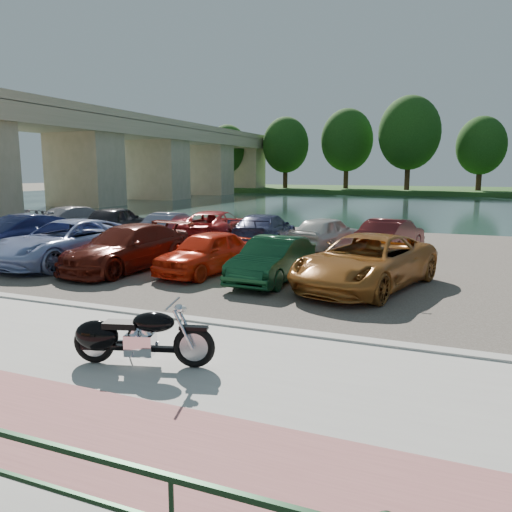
{
  "coord_description": "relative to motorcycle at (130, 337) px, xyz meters",
  "views": [
    {
      "loc": [
        3.81,
        -6.81,
        3.18
      ],
      "look_at": [
        -0.76,
        4.43,
        1.1
      ],
      "focal_mm": 35.0,
      "sensor_mm": 36.0,
      "label": 1
    }
  ],
  "objects": [
    {
      "name": "car_5",
      "position": [
        -0.1,
        6.86,
        0.11
      ],
      "size": [
        1.52,
        3.89,
        1.26
      ],
      "primitive_type": "imported",
      "rotation": [
        0.0,
        0.0,
        -0.05
      ],
      "color": "#103C20",
      "rests_on": "parking_lot"
    },
    {
      "name": "car_8",
      "position": [
        -10.19,
        12.9,
        0.24
      ],
      "size": [
        2.59,
        4.72,
        1.52
      ],
      "primitive_type": "imported",
      "rotation": [
        0.0,
        0.0,
        3.33
      ],
      "color": "black",
      "rests_on": "parking_lot"
    },
    {
      "name": "bridge",
      "position": [
        -27.08,
        41.53,
        4.96
      ],
      "size": [
        7.0,
        56.0,
        8.55
      ],
      "color": "tan",
      "rests_on": "ground"
    },
    {
      "name": "car_7",
      "position": [
        -12.73,
        13.34,
        0.19
      ],
      "size": [
        2.72,
        5.16,
        1.43
      ],
      "primitive_type": "imported",
      "rotation": [
        0.0,
        0.0,
        2.99
      ],
      "color": "gray",
      "rests_on": "parking_lot"
    },
    {
      "name": "car_2",
      "position": [
        -7.5,
        6.78,
        0.23
      ],
      "size": [
        3.12,
        5.65,
        1.5
      ],
      "primitive_type": "imported",
      "rotation": [
        0.0,
        0.0,
        -0.12
      ],
      "color": "#8D9DCD",
      "rests_on": "parking_lot"
    },
    {
      "name": "car_12",
      "position": [
        -0.15,
        13.19,
        0.16
      ],
      "size": [
        2.49,
        4.25,
        1.36
      ],
      "primitive_type": "imported",
      "rotation": [
        0.0,
        0.0,
        2.9
      ],
      "color": "#BBBBB6",
      "rests_on": "parking_lot"
    },
    {
      "name": "ground",
      "position": [
        0.92,
        0.51,
        -0.56
      ],
      "size": [
        200.0,
        200.0,
        0.0
      ],
      "primitive_type": "plane",
      "color": "#595447",
      "rests_on": "ground"
    },
    {
      "name": "promenade",
      "position": [
        0.92,
        -0.49,
        -0.51
      ],
      "size": [
        60.0,
        6.0,
        0.1
      ],
      "primitive_type": "cube",
      "color": "#ADAAA3",
      "rests_on": "ground"
    },
    {
      "name": "car_9",
      "position": [
        -7.48,
        13.43,
        0.11
      ],
      "size": [
        1.61,
        3.92,
        1.26
      ],
      "primitive_type": "imported",
      "rotation": [
        0.0,
        0.0,
        3.21
      ],
      "color": "slate",
      "rests_on": "parking_lot"
    },
    {
      "name": "car_11",
      "position": [
        -2.75,
        13.03,
        0.17
      ],
      "size": [
        2.43,
        4.93,
        1.38
      ],
      "primitive_type": "imported",
      "rotation": [
        0.0,
        0.0,
        3.25
      ],
      "color": "navy",
      "rests_on": "parking_lot"
    },
    {
      "name": "car_6",
      "position": [
        2.51,
        7.04,
        0.2
      ],
      "size": [
        3.7,
        5.64,
        1.44
      ],
      "primitive_type": "imported",
      "rotation": [
        0.0,
        0.0,
        -0.27
      ],
      "color": "#A26125",
      "rests_on": "parking_lot"
    },
    {
      "name": "far_bank",
      "position": [
        0.92,
        72.51,
        -0.26
      ],
      "size": [
        120.0,
        24.0,
        0.6
      ],
      "primitive_type": "cube",
      "color": "#234A1A",
      "rests_on": "ground"
    },
    {
      "name": "kerb",
      "position": [
        0.92,
        2.51,
        -0.49
      ],
      "size": [
        60.0,
        0.3,
        0.14
      ],
      "primitive_type": "cube",
      "color": "#ADAAA3",
      "rests_on": "ground"
    },
    {
      "name": "car_1",
      "position": [
        -10.04,
        7.1,
        0.25
      ],
      "size": [
        2.61,
        4.91,
        1.54
      ],
      "primitive_type": "imported",
      "rotation": [
        0.0,
        0.0,
        -0.22
      ],
      "color": "#12183A",
      "rests_on": "parking_lot"
    },
    {
      "name": "car_10",
      "position": [
        -5.24,
        13.39,
        0.18
      ],
      "size": [
        3.13,
        5.39,
        1.41
      ],
      "primitive_type": "imported",
      "rotation": [
        0.0,
        0.0,
        3.3
      ],
      "color": "#AB1C1C",
      "rests_on": "parking_lot"
    },
    {
      "name": "far_trees",
      "position": [
        5.28,
        66.3,
        6.93
      ],
      "size": [
        70.25,
        10.68,
        12.52
      ],
      "color": "#342012",
      "rests_on": "far_bank"
    },
    {
      "name": "motorcycle",
      "position": [
        0.0,
        0.0,
        0.0
      ],
      "size": [
        2.28,
        0.96,
        1.05
      ],
      "rotation": [
        0.0,
        0.0,
        0.27
      ],
      "color": "black",
      "rests_on": "promenade"
    },
    {
      "name": "car_4",
      "position": [
        -2.41,
        7.18,
        0.14
      ],
      "size": [
        2.12,
        4.05,
        1.31
      ],
      "primitive_type": "imported",
      "rotation": [
        0.0,
        0.0,
        -0.15
      ],
      "color": "red",
      "rests_on": "parking_lot"
    },
    {
      "name": "pink_path",
      "position": [
        0.92,
        -1.99,
        -0.46
      ],
      "size": [
        60.0,
        2.0,
        0.01
      ],
      "primitive_type": "cube",
      "color": "#9C5858",
      "rests_on": "promenade"
    },
    {
      "name": "parking_lot",
      "position": [
        0.92,
        11.51,
        -0.54
      ],
      "size": [
        60.0,
        18.0,
        0.04
      ],
      "primitive_type": "cube",
      "color": "#433D36",
      "rests_on": "ground"
    },
    {
      "name": "car_3",
      "position": [
        -5.0,
        6.73,
        0.19
      ],
      "size": [
        2.6,
        5.11,
        1.42
      ],
      "primitive_type": "imported",
      "rotation": [
        0.0,
        0.0,
        -0.13
      ],
      "color": "#53140B",
      "rests_on": "parking_lot"
    },
    {
      "name": "car_13",
      "position": [
        2.39,
        13.36,
        0.14
      ],
      "size": [
        2.25,
        4.25,
        1.33
      ],
      "primitive_type": "imported",
      "rotation": [
        0.0,
        0.0,
        2.92
      ],
      "color": "#4F1516",
      "rests_on": "parking_lot"
    },
    {
      "name": "river",
      "position": [
        0.92,
        40.51,
        -0.56
      ],
      "size": [
        120.0,
        40.0,
        0.0
      ],
      "primitive_type": "cube",
      "color": "#182B28",
      "rests_on": "ground"
    }
  ]
}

